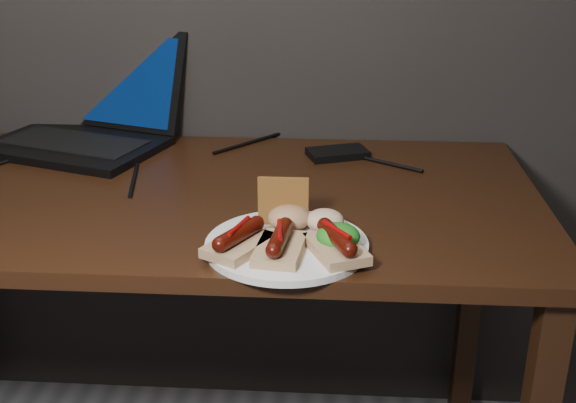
{
  "coord_description": "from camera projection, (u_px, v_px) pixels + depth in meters",
  "views": [
    {
      "loc": [
        0.3,
        0.09,
        1.27
      ],
      "look_at": [
        0.23,
        1.17,
        0.82
      ],
      "focal_mm": 45.0,
      "sensor_mm": 36.0,
      "label": 1
    }
  ],
  "objects": [
    {
      "name": "bread_sausage_center",
      "position": [
        280.0,
        244.0,
        1.12
      ],
      "size": [
        0.08,
        0.12,
        0.04
      ],
      "color": "#D6B87D",
      "rests_on": "plate"
    },
    {
      "name": "salad_greens",
      "position": [
        338.0,
        236.0,
        1.14
      ],
      "size": [
        0.07,
        0.07,
        0.04
      ],
      "primitive_type": "ellipsoid",
      "color": "#125D13",
      "rests_on": "plate"
    },
    {
      "name": "bread_sausage_left",
      "position": [
        239.0,
        240.0,
        1.13
      ],
      "size": [
        0.12,
        0.13,
        0.04
      ],
      "color": "#D6B87D",
      "rests_on": "plate"
    },
    {
      "name": "bread_sausage_right",
      "position": [
        336.0,
        244.0,
        1.12
      ],
      "size": [
        0.11,
        0.13,
        0.04
      ],
      "color": "#D6B87D",
      "rests_on": "plate"
    },
    {
      "name": "desk",
      "position": [
        180.0,
        232.0,
        1.44
      ],
      "size": [
        1.4,
        0.7,
        0.75
      ],
      "color": "black",
      "rests_on": "ground"
    },
    {
      "name": "crispbread",
      "position": [
        283.0,
        201.0,
        1.21
      ],
      "size": [
        0.08,
        0.01,
        0.08
      ],
      "primitive_type": "cube",
      "color": "olive",
      "rests_on": "plate"
    },
    {
      "name": "laptop",
      "position": [
        89.0,
        120.0,
        1.67
      ],
      "size": [
        0.47,
        0.44,
        0.25
      ],
      "color": "black",
      "rests_on": "desk"
    },
    {
      "name": "plate",
      "position": [
        287.0,
        245.0,
        1.16
      ],
      "size": [
        0.32,
        0.32,
        0.01
      ],
      "primitive_type": "cylinder",
      "rotation": [
        0.0,
        0.0,
        -0.24
      ],
      "color": "white",
      "rests_on": "desk"
    },
    {
      "name": "coleslaw_mound",
      "position": [
        325.0,
        220.0,
        1.2
      ],
      "size": [
        0.06,
        0.06,
        0.04
      ],
      "primitive_type": "ellipsoid",
      "color": "beige",
      "rests_on": "plate"
    },
    {
      "name": "salsa_mound",
      "position": [
        289.0,
        218.0,
        1.2
      ],
      "size": [
        0.07,
        0.07,
        0.04
      ],
      "primitive_type": "ellipsoid",
      "color": "#972A0F",
      "rests_on": "plate"
    },
    {
      "name": "hard_drive",
      "position": [
        338.0,
        153.0,
        1.59
      ],
      "size": [
        0.15,
        0.11,
        0.02
      ],
      "primitive_type": "cube",
      "rotation": [
        0.0,
        0.0,
        0.34
      ],
      "color": "black",
      "rests_on": "desk"
    },
    {
      "name": "desk_cables",
      "position": [
        183.0,
        161.0,
        1.55
      ],
      "size": [
        0.95,
        0.44,
        0.01
      ],
      "color": "black",
      "rests_on": "desk"
    }
  ]
}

